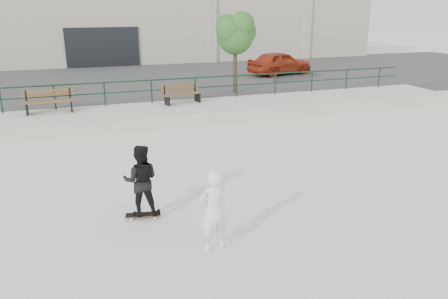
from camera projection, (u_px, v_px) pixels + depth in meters
name	position (u px, v px, depth m)	size (l,w,h in m)	color
ground	(197.00, 227.00, 9.47)	(120.00, 120.00, 0.00)	silver
ledge	(134.00, 117.00, 17.92)	(30.00, 3.00, 0.50)	#B3B2A4
parking_strip	(113.00, 84.00, 25.54)	(60.00, 14.00, 0.50)	#3D3D3D
railing	(128.00, 87.00, 18.77)	(28.00, 0.06, 1.03)	#133621
commercial_building	(93.00, 6.00, 36.75)	(44.20, 16.33, 8.00)	#ACA99A
bench_left	(49.00, 101.00, 17.39)	(1.99, 0.63, 0.91)	brown
bench_right	(182.00, 94.00, 19.09)	(1.84, 0.87, 0.82)	brown
tree	(236.00, 32.00, 20.83)	(2.17, 1.93, 3.86)	#4B3825
red_car	(280.00, 63.00, 27.13)	(1.69, 4.21, 1.43)	#9B2B13
skateboard	(143.00, 215.00, 9.87)	(0.80, 0.33, 0.09)	black
standing_skater	(141.00, 180.00, 9.61)	(0.79, 0.62, 1.63)	black
seated_skater	(214.00, 211.00, 8.36)	(0.61, 0.40, 1.66)	white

